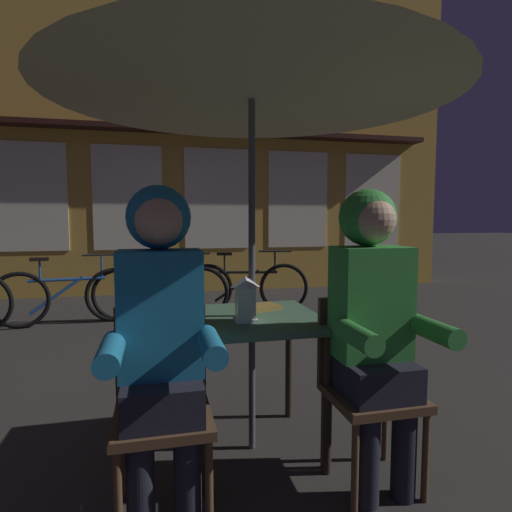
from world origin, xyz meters
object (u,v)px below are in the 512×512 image
person_right_hooded (373,308)px  book (261,307)px  person_left_hooded (161,320)px  lantern (245,298)px  patio_umbrella (252,61)px  bicycle_second (68,296)px  chair_right (366,378)px  chair_left (162,398)px  cafe_table (252,334)px  bicycle_third (161,292)px  bicycle_fourth (246,287)px

person_right_hooded → book: person_right_hooded is taller
person_left_hooded → lantern: bearing=37.0°
patio_umbrella → bicycle_second: patio_umbrella is taller
person_right_hooded → book: 0.70m
chair_right → chair_left: bearing=180.0°
person_right_hooded → book: size_ratio=7.00×
cafe_table → patio_umbrella: patio_umbrella is taller
chair_right → bicycle_third: chair_right is taller
patio_umbrella → person_left_hooded: patio_umbrella is taller
person_left_hooded → bicycle_third: (0.04, 3.58, -0.50)m
lantern → bicycle_third: lantern is taller
person_right_hooded → lantern: bearing=149.5°
patio_umbrella → bicycle_third: 3.61m
cafe_table → lantern: lantern is taller
chair_right → bicycle_fourth: size_ratio=0.52×
cafe_table → book: bearing=59.2°
lantern → bicycle_second: lantern is taller
book → bicycle_third: bearing=79.7°
bicycle_third → book: size_ratio=8.39×
patio_umbrella → person_left_hooded: 1.37m
bicycle_third → patio_umbrella: bearing=-82.0°
bicycle_third → book: 3.08m
chair_left → person_right_hooded: size_ratio=0.62×
patio_umbrella → person_right_hooded: patio_umbrella is taller
bicycle_third → chair_right: bearing=-75.3°
person_right_hooded → bicycle_second: (-2.01, 3.57, -0.50)m
lantern → person_left_hooded: (-0.42, -0.32, -0.01)m
person_left_hooded → bicycle_third: person_left_hooded is taller
person_left_hooded → bicycle_fourth: 3.95m
cafe_table → bicycle_second: 3.51m
patio_umbrella → bicycle_second: 3.89m
bicycle_fourth → book: size_ratio=8.30×
cafe_table → book: 0.21m
chair_right → person_left_hooded: (-0.96, -0.06, 0.36)m
bicycle_fourth → patio_umbrella: bearing=-101.4°
lantern → chair_left: (-0.42, -0.26, -0.37)m
chair_left → chair_right: (0.96, 0.00, 0.00)m
person_left_hooded → patio_umbrella: bearing=41.6°
cafe_table → chair_left: bearing=-142.5°
cafe_table → bicycle_third: bicycle_third is taller
chair_left → bicycle_third: (0.04, 3.52, -0.14)m
patio_umbrella → person_left_hooded: size_ratio=1.65×
book → person_right_hooded: bearing=-76.0°
chair_right → bicycle_second: 4.05m
lantern → bicycle_second: (-1.47, 3.26, -0.51)m
bicycle_third → bicycle_fourth: (1.11, 0.17, 0.00)m
cafe_table → bicycle_second: bicycle_second is taller
cafe_table → book: size_ratio=3.70×
chair_right → cafe_table: bearing=142.5°
lantern → bicycle_second: size_ratio=0.14×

